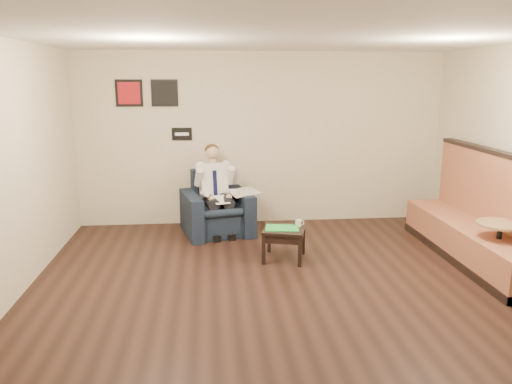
{
  "coord_description": "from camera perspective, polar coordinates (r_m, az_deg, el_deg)",
  "views": [
    {
      "loc": [
        -0.87,
        -5.14,
        2.38
      ],
      "look_at": [
        -0.27,
        1.2,
        0.92
      ],
      "focal_mm": 35.0,
      "sensor_mm": 36.0,
      "label": 1
    }
  ],
  "objects": [
    {
      "name": "ground",
      "position": [
        5.73,
        3.88,
        -11.68
      ],
      "size": [
        6.0,
        6.0,
        0.0
      ],
      "primitive_type": "plane",
      "color": "black",
      "rests_on": "ground"
    },
    {
      "name": "wall_back",
      "position": [
        8.24,
        0.67,
        6.06
      ],
      "size": [
        6.0,
        0.02,
        2.8
      ],
      "primitive_type": "cube",
      "color": "beige",
      "rests_on": "ground"
    },
    {
      "name": "wall_front",
      "position": [
        2.5,
        15.61,
        -10.56
      ],
      "size": [
        6.0,
        0.02,
        2.8
      ],
      "primitive_type": "cube",
      "color": "beige",
      "rests_on": "ground"
    },
    {
      "name": "ceiling",
      "position": [
        5.23,
        4.36,
        17.49
      ],
      "size": [
        6.0,
        6.0,
        0.02
      ],
      "primitive_type": "cube",
      "color": "white",
      "rests_on": "wall_back"
    },
    {
      "name": "seating_sign",
      "position": [
        8.18,
        -8.47,
        6.58
      ],
      "size": [
        0.32,
        0.02,
        0.2
      ],
      "primitive_type": "cube",
      "color": "black",
      "rests_on": "wall_back"
    },
    {
      "name": "art_print_left",
      "position": [
        8.22,
        -14.3,
        10.9
      ],
      "size": [
        0.42,
        0.03,
        0.42
      ],
      "primitive_type": "cube",
      "color": "#AF151B",
      "rests_on": "wall_back"
    },
    {
      "name": "art_print_right",
      "position": [
        8.15,
        -10.41,
        11.07
      ],
      "size": [
        0.42,
        0.03,
        0.42
      ],
      "primitive_type": "cube",
      "color": "black",
      "rests_on": "wall_back"
    },
    {
      "name": "armchair",
      "position": [
        7.78,
        -4.5,
        -1.29
      ],
      "size": [
        1.19,
        1.19,
        0.96
      ],
      "primitive_type": "cube",
      "rotation": [
        0.0,
        0.0,
        0.23
      ],
      "color": "black",
      "rests_on": "ground"
    },
    {
      "name": "seated_man",
      "position": [
        7.62,
        -4.3,
        -0.21
      ],
      "size": [
        0.82,
        1.06,
        1.32
      ],
      "primitive_type": null,
      "rotation": [
        0.0,
        0.0,
        0.23
      ],
      "color": "silver",
      "rests_on": "armchair"
    },
    {
      "name": "lap_papers",
      "position": [
        7.53,
        -4.09,
        -0.88
      ],
      "size": [
        0.3,
        0.36,
        0.01
      ],
      "primitive_type": "cube",
      "rotation": [
        0.0,
        0.0,
        0.3
      ],
      "color": "white",
      "rests_on": "seated_man"
    },
    {
      "name": "newspaper",
      "position": [
        7.74,
        -1.45,
        0.01
      ],
      "size": [
        0.55,
        0.62,
        0.01
      ],
      "primitive_type": "cube",
      "rotation": [
        0.0,
        0.0,
        0.28
      ],
      "color": "silver",
      "rests_on": "armchair"
    },
    {
      "name": "side_table",
      "position": [
        6.71,
        3.23,
        -5.91
      ],
      "size": [
        0.66,
        0.66,
        0.43
      ],
      "primitive_type": "cube",
      "rotation": [
        0.0,
        0.0,
        -0.28
      ],
      "color": "black",
      "rests_on": "ground"
    },
    {
      "name": "green_folder",
      "position": [
        6.63,
        2.98,
        -4.12
      ],
      "size": [
        0.47,
        0.37,
        0.01
      ],
      "primitive_type": "cube",
      "rotation": [
        0.0,
        0.0,
        -0.14
      ],
      "color": "green",
      "rests_on": "side_table"
    },
    {
      "name": "coffee_mug",
      "position": [
        6.73,
        4.86,
        -3.54
      ],
      "size": [
        0.1,
        0.1,
        0.09
      ],
      "primitive_type": "cylinder",
      "rotation": [
        0.0,
        0.0,
        -0.28
      ],
      "color": "white",
      "rests_on": "side_table"
    },
    {
      "name": "smartphone",
      "position": [
        6.79,
        3.83,
        -3.74
      ],
      "size": [
        0.15,
        0.12,
        0.01
      ],
      "primitive_type": "cube",
      "rotation": [
        0.0,
        0.0,
        -0.45
      ],
      "color": "black",
      "rests_on": "side_table"
    },
    {
      "name": "banquette",
      "position": [
        7.16,
        23.67,
        -1.62
      ],
      "size": [
        0.67,
        2.81,
        1.44
      ],
      "primitive_type": "cube",
      "color": "#9D593D",
      "rests_on": "ground"
    },
    {
      "name": "cafe_table",
      "position": [
        6.76,
        25.9,
        -5.98
      ],
      "size": [
        0.56,
        0.56,
        0.68
      ],
      "primitive_type": "cylinder",
      "rotation": [
        0.0,
        0.0,
        0.02
      ],
      "color": "#9F7C56",
      "rests_on": "ground"
    }
  ]
}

